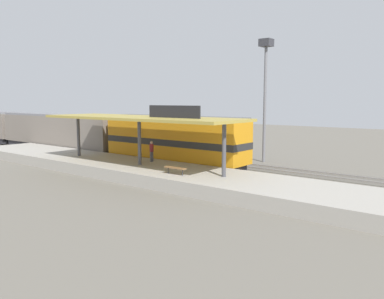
# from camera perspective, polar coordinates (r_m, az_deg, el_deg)

# --- Properties ---
(ground_plane) EXTENTS (120.00, 120.00, 0.00)m
(ground_plane) POSITION_cam_1_polar(r_m,az_deg,el_deg) (36.00, -0.07, -2.29)
(ground_plane) COLOR #666056
(track_near) EXTENTS (3.20, 110.00, 0.16)m
(track_near) POSITION_cam_1_polar(r_m,az_deg,el_deg) (34.48, -2.14, -2.67)
(track_near) COLOR #565249
(track_near) RESTS_ON ground
(track_far) EXTENTS (3.20, 110.00, 0.16)m
(track_far) POSITION_cam_1_polar(r_m,az_deg,el_deg) (38.04, 2.37, -1.74)
(track_far) COLOR #565249
(track_far) RESTS_ON ground
(platform) EXTENTS (6.00, 44.00, 0.90)m
(platform) POSITION_cam_1_polar(r_m,az_deg,el_deg) (31.11, -7.67, -3.02)
(platform) COLOR #9E998E
(platform) RESTS_ON ground
(station_canopy) EXTENTS (5.20, 18.00, 4.70)m
(station_canopy) POSITION_cam_1_polar(r_m,az_deg,el_deg) (30.59, -7.68, 4.51)
(station_canopy) COLOR #47474C
(station_canopy) RESTS_ON platform
(platform_bench) EXTENTS (0.44, 1.70, 0.50)m
(platform_bench) POSITION_cam_1_polar(r_m,az_deg,el_deg) (26.60, -2.48, -2.75)
(platform_bench) COLOR #333338
(platform_bench) RESTS_ON platform
(locomotive) EXTENTS (2.93, 14.43, 4.44)m
(locomotive) POSITION_cam_1_polar(r_m,az_deg,el_deg) (34.45, -2.74, 1.32)
(locomotive) COLOR #28282D
(locomotive) RESTS_ON track_near
(passenger_carriage_front) EXTENTS (2.90, 20.00, 4.24)m
(passenger_carriage_front) POSITION_cam_1_polar(r_m,az_deg,el_deg) (48.21, -19.08, 2.50)
(passenger_carriage_front) COLOR #28282D
(passenger_carriage_front) RESTS_ON track_near
(freight_car) EXTENTS (2.80, 12.00, 3.54)m
(freight_car) POSITION_cam_1_polar(r_m,az_deg,el_deg) (40.30, -2.29, 1.55)
(freight_car) COLOR #28282D
(freight_car) RESTS_ON track_far
(light_mast) EXTENTS (1.10, 1.10, 11.70)m
(light_mast) POSITION_cam_1_polar(r_m,az_deg,el_deg) (38.06, 10.77, 10.78)
(light_mast) COLOR slate
(light_mast) RESTS_ON ground
(person_waiting) EXTENTS (0.34, 0.34, 1.71)m
(person_waiting) POSITION_cam_1_polar(r_m,az_deg,el_deg) (32.25, -5.98, -0.11)
(person_waiting) COLOR #4C4C51
(person_waiting) RESTS_ON platform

